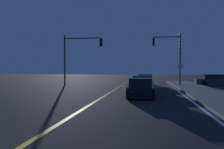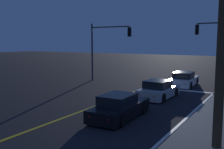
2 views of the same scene
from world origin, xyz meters
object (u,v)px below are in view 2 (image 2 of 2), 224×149
Objects in this scene: car_following_oncoming_black at (119,107)px; traffic_signal_near_right at (220,43)px; car_mid_block_white at (184,80)px; traffic_signal_far_left at (105,42)px; utility_pole_right at (224,2)px; car_parked_curb_silver at (158,90)px; street_sign_corner at (224,74)px.

traffic_signal_near_right is at bearing 73.63° from car_following_oncoming_black.
car_mid_block_white is at bearing 87.57° from car_following_oncoming_black.
traffic_signal_near_right is at bearing -3.46° from car_mid_block_white.
car_following_oncoming_black is 13.06m from traffic_signal_near_right.
traffic_signal_far_left is 18.29m from utility_pole_right.
utility_pole_right is (5.40, -7.83, 5.03)m from car_parked_curb_silver.
traffic_signal_near_right reaches higher than car_mid_block_white.
utility_pole_right is at bearing -53.79° from car_parked_curb_silver.
traffic_signal_near_right is at bearing 7.30° from traffic_signal_far_left.
street_sign_corner is at bearing -6.80° from traffic_signal_far_left.
street_sign_corner reaches higher than car_parked_curb_silver.
street_sign_corner is at bearing -38.84° from car_mid_block_white.
car_parked_curb_silver is at bearing 124.60° from utility_pole_right.
car_following_oncoming_black is 5.99m from car_parked_curb_silver.
traffic_signal_near_right is at bearing 64.40° from car_parked_curb_silver.
car_following_oncoming_black is 0.75× the size of traffic_signal_far_left.
car_mid_block_white is at bearing 10.55° from traffic_signal_far_left.
utility_pole_right reaches higher than traffic_signal_near_right.
car_mid_block_white is 4.62m from traffic_signal_near_right.
traffic_signal_near_right is 3.77m from street_sign_corner.
utility_pole_right is (5.36, -1.83, 5.03)m from car_following_oncoming_black.
car_following_oncoming_black is at bearing -92.61° from car_mid_block_white.
utility_pole_right is 11.97m from street_sign_corner.
street_sign_corner is (0.82, -2.80, -2.39)m from traffic_signal_near_right.
traffic_signal_near_right is 0.56× the size of utility_pole_right.
car_mid_block_white is (0.11, 12.26, 0.00)m from car_following_oncoming_black.
car_parked_curb_silver is at bearing 88.50° from car_following_oncoming_black.
street_sign_corner is at bearing 106.25° from traffic_signal_near_right.
street_sign_corner is (3.85, -2.87, 1.10)m from car_mid_block_white.
utility_pole_right is 4.38× the size of street_sign_corner.
car_following_oncoming_black is at bearing 75.55° from traffic_signal_near_right.
utility_pole_right is at bearing -82.89° from street_sign_corner.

